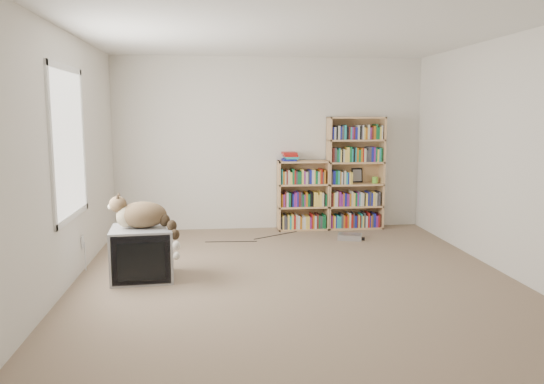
{
  "coord_description": "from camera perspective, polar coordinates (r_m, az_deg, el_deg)",
  "views": [
    {
      "loc": [
        -0.8,
        -5.23,
        1.69
      ],
      "look_at": [
        -0.13,
        1.0,
        0.76
      ],
      "focal_mm": 35.0,
      "sensor_mm": 36.0,
      "label": 1
    }
  ],
  "objects": [
    {
      "name": "window",
      "position": [
        5.62,
        -21.01,
        4.91
      ],
      "size": [
        0.02,
        1.22,
        1.52
      ],
      "primitive_type": "cube",
      "color": "white",
      "rests_on": "wall_left"
    },
    {
      "name": "wall_right",
      "position": [
        6.07,
        24.11,
        3.54
      ],
      "size": [
        0.02,
        5.0,
        2.5
      ],
      "primitive_type": "cube",
      "color": "silver",
      "rests_on": "floor"
    },
    {
      "name": "wall_left",
      "position": [
        5.44,
        -21.59,
        3.2
      ],
      "size": [
        0.02,
        5.0,
        2.5
      ],
      "primitive_type": "cube",
      "color": "silver",
      "rests_on": "floor"
    },
    {
      "name": "wall_front",
      "position": [
        2.88,
        10.11,
        -0.48
      ],
      "size": [
        4.5,
        0.02,
        2.5
      ],
      "primitive_type": "cube",
      "color": "silver",
      "rests_on": "floor"
    },
    {
      "name": "floor",
      "position": [
        5.55,
        2.49,
        -9.3
      ],
      "size": [
        4.5,
        5.0,
        0.01
      ],
      "primitive_type": "cube",
      "color": "gray",
      "rests_on": "ground"
    },
    {
      "name": "floor_cables",
      "position": [
        7.18,
        -1.08,
        -5.17
      ],
      "size": [
        1.2,
        0.7,
        0.01
      ],
      "primitive_type": null,
      "color": "black",
      "rests_on": "floor"
    },
    {
      "name": "green_mug",
      "position": [
        7.98,
        11.0,
        1.29
      ],
      "size": [
        0.09,
        0.09,
        0.1
      ],
      "primitive_type": "cylinder",
      "color": "#70C237",
      "rests_on": "bookcase_tall"
    },
    {
      "name": "wall_back",
      "position": [
        7.78,
        -0.22,
        5.18
      ],
      "size": [
        4.5,
        0.02,
        2.5
      ],
      "primitive_type": "cube",
      "color": "silver",
      "rests_on": "floor"
    },
    {
      "name": "framed_print",
      "position": [
        8.0,
        9.13,
        1.79
      ],
      "size": [
        0.16,
        0.05,
        0.22
      ],
      "primitive_type": "cube",
      "rotation": [
        -0.17,
        0.0,
        0.0
      ],
      "color": "black",
      "rests_on": "bookcase_tall"
    },
    {
      "name": "book_stack",
      "position": [
        7.69,
        1.99,
        3.84
      ],
      "size": [
        0.22,
        0.28,
        0.12
      ],
      "primitive_type": "cube",
      "color": "#A31815",
      "rests_on": "bookcase_short"
    },
    {
      "name": "dvd_player",
      "position": [
        7.29,
        8.38,
        -4.78
      ],
      "size": [
        0.37,
        0.31,
        0.07
      ],
      "primitive_type": "cube",
      "rotation": [
        0.0,
        0.0,
        -0.31
      ],
      "color": "#A6A6AB",
      "rests_on": "floor"
    },
    {
      "name": "ceiling",
      "position": [
        5.35,
        2.67,
        17.12
      ],
      "size": [
        4.5,
        5.0,
        0.02
      ],
      "primitive_type": "cube",
      "color": "white",
      "rests_on": "wall_back"
    },
    {
      "name": "crt_tv",
      "position": [
        5.65,
        -13.74,
        -6.41
      ],
      "size": [
        0.66,
        0.61,
        0.54
      ],
      "rotation": [
        0.0,
        0.0,
        0.08
      ],
      "color": "gray",
      "rests_on": "floor"
    },
    {
      "name": "wall_outlet",
      "position": [
        6.09,
        -19.7,
        -5.08
      ],
      "size": [
        0.01,
        0.08,
        0.13
      ],
      "primitive_type": "cube",
      "color": "silver",
      "rests_on": "wall_left"
    },
    {
      "name": "bookcase_short",
      "position": [
        7.79,
        3.31,
        -0.59
      ],
      "size": [
        0.74,
        0.3,
        1.02
      ],
      "color": "tan",
      "rests_on": "floor"
    },
    {
      "name": "bookcase_tall",
      "position": [
        7.91,
        8.89,
        1.77
      ],
      "size": [
        0.82,
        0.3,
        1.65
      ],
      "color": "tan",
      "rests_on": "floor"
    },
    {
      "name": "cat",
      "position": [
        5.52,
        -13.29,
        -2.81
      ],
      "size": [
        0.74,
        0.53,
        0.59
      ],
      "rotation": [
        0.0,
        0.0,
        0.06
      ],
      "color": "#3A2A17",
      "rests_on": "crt_tv"
    }
  ]
}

